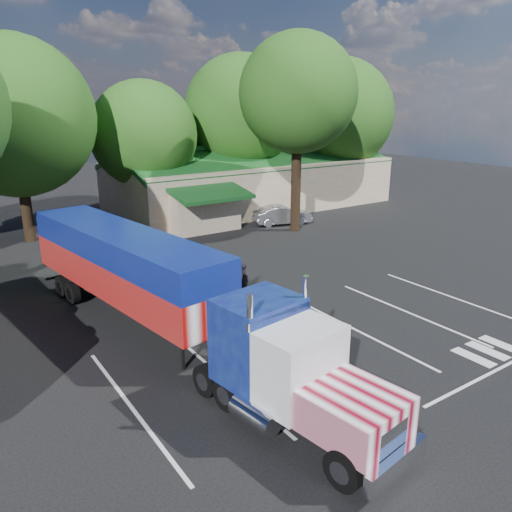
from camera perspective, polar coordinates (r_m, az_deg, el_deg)
ground at (r=23.57m, az=-4.60°, el=-5.16°), size 120.00×120.00×0.00m
event_hall at (r=44.69m, az=-0.73°, el=8.54°), size 24.20×14.12×5.55m
tree_row_c at (r=35.67m, az=-25.95°, el=14.09°), size 10.00×10.00×13.05m
tree_row_d at (r=39.42m, az=-12.71°, el=13.37°), size 8.00×8.00×10.60m
tree_row_e at (r=43.95m, az=-1.74°, el=16.08°), size 9.60×9.60×12.90m
tree_row_f at (r=49.17m, az=9.30°, el=15.65°), size 10.40×10.40×13.00m
tree_near_right at (r=35.34m, az=4.83°, el=17.99°), size 8.00×8.00×13.50m
semi_truck at (r=19.38m, az=-11.30°, el=-3.13°), size 5.16×19.74×4.11m
woman at (r=24.06m, az=-1.33°, el=-2.63°), size 0.45×0.62×1.57m
bicycle at (r=25.78m, az=-3.24°, el=-2.11°), size 0.79×1.70×0.86m
silver_sedan at (r=38.03m, az=3.01°, el=4.70°), size 4.66×2.73×1.45m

